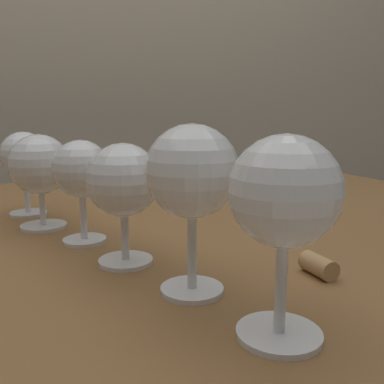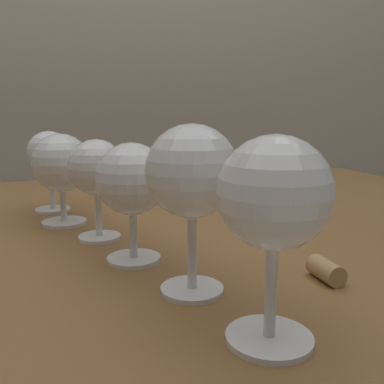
{
  "view_description": "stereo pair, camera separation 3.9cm",
  "coord_description": "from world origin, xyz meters",
  "px_view_note": "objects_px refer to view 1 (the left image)",
  "views": [
    {
      "loc": [
        -0.18,
        -0.62,
        0.89
      ],
      "look_at": [
        -0.04,
        -0.27,
        0.81
      ],
      "focal_mm": 39.19,
      "sensor_mm": 36.0,
      "label": 1
    },
    {
      "loc": [
        -0.14,
        -0.63,
        0.89
      ],
      "look_at": [
        -0.04,
        -0.27,
        0.81
      ],
      "focal_mm": 39.19,
      "sensor_mm": 36.0,
      "label": 2
    }
  ],
  "objects_px": {
    "wine_glass_white": "(192,173)",
    "wine_glass_rose": "(285,196)",
    "wine_glass_amber": "(40,166)",
    "cork": "(318,266)",
    "wine_glass_port": "(81,172)",
    "wine_glass_cabernet": "(123,182)",
    "wine_glass_chardonnay": "(24,157)"
  },
  "relations": [
    {
      "from": "wine_glass_white",
      "to": "wine_glass_rose",
      "type": "bearing_deg",
      "value": -72.93
    },
    {
      "from": "wine_glass_amber",
      "to": "cork",
      "type": "xyz_separation_m",
      "value": [
        0.26,
        -0.31,
        -0.08
      ]
    },
    {
      "from": "wine_glass_white",
      "to": "wine_glass_amber",
      "type": "distance_m",
      "value": 0.32
    },
    {
      "from": "wine_glass_port",
      "to": "wine_glass_amber",
      "type": "bearing_deg",
      "value": 116.03
    },
    {
      "from": "wine_glass_cabernet",
      "to": "wine_glass_white",
      "type": "bearing_deg",
      "value": -68.06
    },
    {
      "from": "wine_glass_white",
      "to": "wine_glass_amber",
      "type": "xyz_separation_m",
      "value": [
        -0.12,
        0.3,
        -0.02
      ]
    },
    {
      "from": "wine_glass_amber",
      "to": "wine_glass_chardonnay",
      "type": "xyz_separation_m",
      "value": [
        -0.02,
        0.1,
        0.0
      ]
    },
    {
      "from": "wine_glass_cabernet",
      "to": "wine_glass_amber",
      "type": "height_order",
      "value": "wine_glass_amber"
    },
    {
      "from": "wine_glass_amber",
      "to": "wine_glass_rose",
      "type": "bearing_deg",
      "value": -69.17
    },
    {
      "from": "wine_glass_port",
      "to": "wine_glass_amber",
      "type": "xyz_separation_m",
      "value": [
        -0.05,
        0.1,
        -0.0
      ]
    },
    {
      "from": "wine_glass_amber",
      "to": "wine_glass_cabernet",
      "type": "bearing_deg",
      "value": -67.86
    },
    {
      "from": "wine_glass_chardonnay",
      "to": "wine_glass_rose",
      "type": "bearing_deg",
      "value": -70.84
    },
    {
      "from": "wine_glass_white",
      "to": "wine_glass_amber",
      "type": "relative_size",
      "value": 1.15
    },
    {
      "from": "wine_glass_rose",
      "to": "wine_glass_chardonnay",
      "type": "xyz_separation_m",
      "value": [
        -0.17,
        0.5,
        -0.01
      ]
    },
    {
      "from": "wine_glass_port",
      "to": "cork",
      "type": "height_order",
      "value": "wine_glass_port"
    },
    {
      "from": "wine_glass_amber",
      "to": "cork",
      "type": "height_order",
      "value": "wine_glass_amber"
    },
    {
      "from": "wine_glass_port",
      "to": "cork",
      "type": "xyz_separation_m",
      "value": [
        0.22,
        -0.21,
        -0.08
      ]
    },
    {
      "from": "wine_glass_cabernet",
      "to": "wine_glass_amber",
      "type": "bearing_deg",
      "value": 112.14
    },
    {
      "from": "wine_glass_cabernet",
      "to": "wine_glass_chardonnay",
      "type": "xyz_separation_m",
      "value": [
        -0.1,
        0.29,
        0.0
      ]
    },
    {
      "from": "wine_glass_cabernet",
      "to": "cork",
      "type": "height_order",
      "value": "wine_glass_cabernet"
    },
    {
      "from": "wine_glass_amber",
      "to": "cork",
      "type": "distance_m",
      "value": 0.42
    },
    {
      "from": "cork",
      "to": "wine_glass_rose",
      "type": "bearing_deg",
      "value": -140.44
    },
    {
      "from": "wine_glass_port",
      "to": "wine_glass_white",
      "type": "bearing_deg",
      "value": -69.91
    },
    {
      "from": "wine_glass_rose",
      "to": "wine_glass_white",
      "type": "height_order",
      "value": "wine_glass_white"
    },
    {
      "from": "wine_glass_rose",
      "to": "wine_glass_chardonnay",
      "type": "height_order",
      "value": "wine_glass_rose"
    },
    {
      "from": "wine_glass_white",
      "to": "cork",
      "type": "height_order",
      "value": "wine_glass_white"
    },
    {
      "from": "wine_glass_cabernet",
      "to": "cork",
      "type": "relative_size",
      "value": 3.31
    },
    {
      "from": "wine_glass_rose",
      "to": "wine_glass_cabernet",
      "type": "height_order",
      "value": "wine_glass_rose"
    },
    {
      "from": "wine_glass_rose",
      "to": "wine_glass_cabernet",
      "type": "bearing_deg",
      "value": 109.54
    },
    {
      "from": "wine_glass_cabernet",
      "to": "wine_glass_chardonnay",
      "type": "height_order",
      "value": "wine_glass_chardonnay"
    },
    {
      "from": "wine_glass_port",
      "to": "wine_glass_cabernet",
      "type": "bearing_deg",
      "value": -71.85
    },
    {
      "from": "cork",
      "to": "wine_glass_cabernet",
      "type": "bearing_deg",
      "value": 147.86
    }
  ]
}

